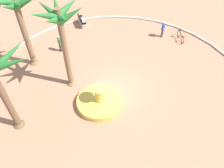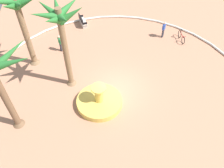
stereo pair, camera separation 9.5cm
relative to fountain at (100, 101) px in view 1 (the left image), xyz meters
The scene contains 9 objects.
ground_plane 2.01m from the fountain, 50.17° to the right, with size 80.00×80.00×0.00m, color tan.
plaza_curb 2.00m from the fountain, 50.17° to the right, with size 21.28×21.28×0.20m, color silver.
fountain is the anchor object (origin of this frame).
palm_tree_near_fountain 8.71m from the fountain, 42.58° to the left, with size 3.71×3.76×6.39m.
palm_tree_by_curb 5.81m from the fountain, 38.73° to the left, with size 3.47×3.38×6.74m.
bench_west 10.71m from the fountain, ahead, with size 1.67×0.81×1.00m.
bicycle_red_frame 10.90m from the fountain, 53.15° to the right, with size 1.72×0.44×0.94m.
person_cyclist_helmet 10.23m from the fountain, 44.16° to the right, with size 0.41×0.40×1.67m.
person_cyclist_photo 7.30m from the fountain, 21.79° to the left, with size 0.50×0.31×1.62m.
Camera 1 is at (-11.72, 2.38, 13.25)m, focal length 36.71 mm.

